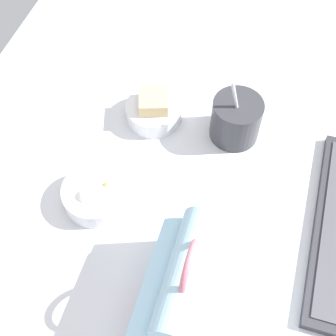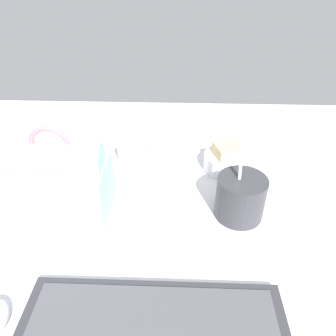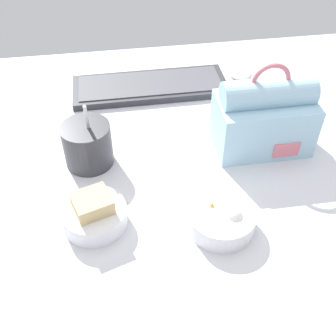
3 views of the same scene
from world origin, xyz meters
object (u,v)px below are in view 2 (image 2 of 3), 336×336
(keyboard, at_px, (153,324))
(bento_bowl_snacks, at_px, (140,150))
(lunch_bag, at_px, (59,182))
(soup_cup, at_px, (240,197))
(bento_bowl_sandwich, at_px, (227,160))

(keyboard, relative_size, bento_bowl_snacks, 3.26)
(keyboard, height_order, lunch_bag, lunch_bag)
(lunch_bag, bearing_deg, soup_cup, 179.80)
(soup_cup, distance_m, bento_bowl_snacks, 0.33)
(keyboard, xyz_separation_m, bento_bowl_sandwich, (-0.16, -0.44, 0.02))
(keyboard, bearing_deg, lunch_bag, -50.62)
(keyboard, relative_size, lunch_bag, 1.97)
(bento_bowl_sandwich, bearing_deg, bento_bowl_snacks, -10.89)
(soup_cup, bearing_deg, keyboard, 57.92)
(bento_bowl_sandwich, bearing_deg, soup_cup, 92.07)
(soup_cup, height_order, bento_bowl_sandwich, soup_cup)
(lunch_bag, height_order, bento_bowl_snacks, lunch_bag)
(soup_cup, bearing_deg, bento_bowl_sandwich, -87.93)
(keyboard, xyz_separation_m, lunch_bag, (0.22, -0.27, 0.07))
(bento_bowl_sandwich, relative_size, bento_bowl_snacks, 0.96)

